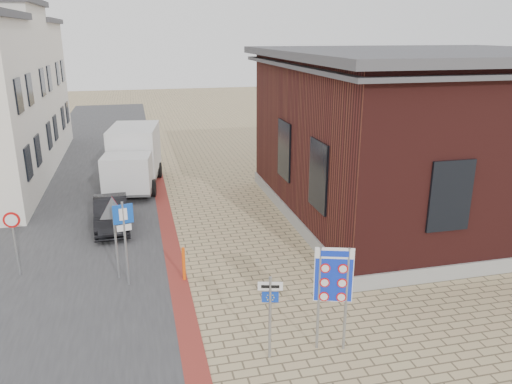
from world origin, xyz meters
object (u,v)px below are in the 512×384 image
sedan (111,213)px  bollard (184,264)px  border_sign (334,277)px  box_truck (133,157)px  essen_sign (270,306)px  parking_sign (124,229)px

sedan → bollard: bearing=-68.4°
border_sign → box_truck: bearing=124.3°
box_truck → border_sign: box_truck is taller
border_sign → bollard: bearing=143.1°
essen_sign → parking_sign: (-3.28, 4.51, 0.47)m
box_truck → sedan: bearing=-91.6°
essen_sign → box_truck: bearing=115.5°
box_truck → bollard: (1.38, -10.77, -0.95)m
border_sign → parking_sign: size_ratio=1.00×
sedan → bollard: sedan is taller
sedan → essen_sign: bearing=-70.5°
essen_sign → bollard: bearing=124.1°
essen_sign → bollard: essen_sign is taller
sedan → border_sign: bearing=-63.1°
sedan → box_truck: (0.97, 5.63, 0.90)m
essen_sign → sedan: bearing=126.8°
box_truck → parking_sign: 10.69m
bollard → sedan: bearing=114.5°
box_truck → border_sign: (4.50, -15.19, 0.43)m
parking_sign → essen_sign: bearing=-65.9°
border_sign → parking_sign: bearing=154.7°
sedan → box_truck: size_ratio=0.63×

